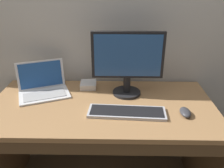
# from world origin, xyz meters

# --- Properties ---
(desk) EXTENTS (1.42, 0.71, 0.75)m
(desk) POSITION_xyz_m (0.00, -0.01, 0.54)
(desk) COLOR #A87A4C
(desk) RESTS_ON ground
(laptop_white) EXTENTS (0.39, 0.35, 0.21)m
(laptop_white) POSITION_xyz_m (-0.41, 0.14, 0.79)
(laptop_white) COLOR white
(laptop_white) RESTS_ON desk
(external_monitor) EXTENTS (0.46, 0.19, 0.43)m
(external_monitor) POSITION_xyz_m (0.16, 0.13, 0.98)
(external_monitor) COLOR black
(external_monitor) RESTS_ON desk
(wired_keyboard) EXTENTS (0.46, 0.17, 0.02)m
(wired_keyboard) POSITION_xyz_m (0.15, -0.11, 0.76)
(wired_keyboard) COLOR #BCBCC1
(wired_keyboard) RESTS_ON desk
(computer_mouse) EXTENTS (0.06, 0.11, 0.04)m
(computer_mouse) POSITION_xyz_m (0.50, -0.12, 0.76)
(computer_mouse) COLOR #38383D
(computer_mouse) RESTS_ON desk
(external_drive_box) EXTENTS (0.12, 0.13, 0.04)m
(external_drive_box) POSITION_xyz_m (-0.11, 0.24, 0.77)
(external_drive_box) COLOR silver
(external_drive_box) RESTS_ON desk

